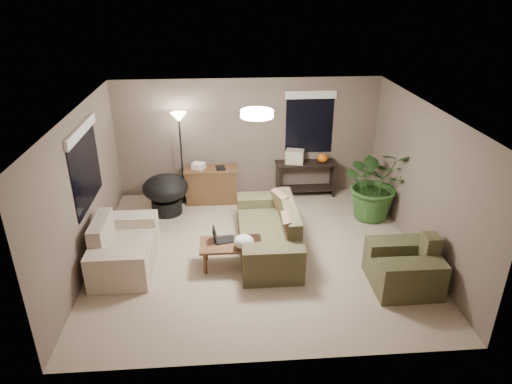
{
  "coord_description": "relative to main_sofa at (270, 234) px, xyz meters",
  "views": [
    {
      "loc": [
        -0.53,
        -6.69,
        4.24
      ],
      "look_at": [
        0.0,
        0.2,
        1.05
      ],
      "focal_mm": 32.0,
      "sensor_mm": 36.0,
      "label": 1
    }
  ],
  "objects": [
    {
      "name": "pumpkin",
      "position": [
        1.35,
        2.19,
        0.55
      ],
      "size": [
        0.26,
        0.26,
        0.18
      ],
      "primitive_type": "ellipsoid",
      "rotation": [
        0.0,
        0.0,
        0.18
      ],
      "color": "orange",
      "rests_on": "console_table"
    },
    {
      "name": "room_shell",
      "position": [
        -0.23,
        -0.07,
        0.96
      ],
      "size": [
        5.5,
        5.5,
        5.5
      ],
      "color": "tan",
      "rests_on": "ground"
    },
    {
      "name": "window_left",
      "position": [
        -2.96,
        0.23,
        1.49
      ],
      "size": [
        0.05,
        1.56,
        1.33
      ],
      "color": "black",
      "rests_on": "room_shell"
    },
    {
      "name": "main_sofa",
      "position": [
        0.0,
        0.0,
        0.0
      ],
      "size": [
        0.95,
        2.2,
        0.85
      ],
      "color": "#4D482E",
      "rests_on": "ground"
    },
    {
      "name": "coffee_table",
      "position": [
        -0.68,
        -0.45,
        0.06
      ],
      "size": [
        1.0,
        0.55,
        0.42
      ],
      "color": "brown",
      "rests_on": "ground"
    },
    {
      "name": "plastic_bag",
      "position": [
        -0.48,
        -0.6,
        0.24
      ],
      "size": [
        0.33,
        0.3,
        0.22
      ],
      "primitive_type": "ellipsoid",
      "rotation": [
        0.0,
        0.0,
        -0.06
      ],
      "color": "white",
      "rests_on": "coffee_table"
    },
    {
      "name": "loveseat",
      "position": [
        -2.43,
        -0.29,
        0.0
      ],
      "size": [
        0.9,
        1.6,
        0.85
      ],
      "color": "beige",
      "rests_on": "ground"
    },
    {
      "name": "cat_scratching_post",
      "position": [
        2.26,
        0.99,
        -0.08
      ],
      "size": [
        0.32,
        0.32,
        0.5
      ],
      "color": "tan",
      "rests_on": "ground"
    },
    {
      "name": "houseplant",
      "position": [
        2.16,
        1.05,
        0.28
      ],
      "size": [
        1.33,
        1.48,
        1.15
      ],
      "primitive_type": "imported",
      "color": "#2D5923",
      "rests_on": "ground"
    },
    {
      "name": "desk",
      "position": [
        -1.02,
        2.02,
        0.08
      ],
      "size": [
        1.1,
        0.5,
        0.75
      ],
      "color": "brown",
      "rests_on": "ground"
    },
    {
      "name": "window_back",
      "position": [
        1.07,
        2.4,
        1.49
      ],
      "size": [
        1.06,
        0.05,
        1.33
      ],
      "color": "black",
      "rests_on": "room_shell"
    },
    {
      "name": "desk_papers",
      "position": [
        -1.18,
        2.01,
        0.51
      ],
      "size": [
        0.71,
        0.31,
        0.12
      ],
      "color": "silver",
      "rests_on": "desk"
    },
    {
      "name": "cardboard_box",
      "position": [
        0.75,
        2.19,
        0.6
      ],
      "size": [
        0.43,
        0.37,
        0.28
      ],
      "primitive_type": "cube",
      "rotation": [
        0.0,
        0.0,
        -0.28
      ],
      "color": "beige",
      "rests_on": "console_table"
    },
    {
      "name": "ceiling_fixture",
      "position": [
        -0.23,
        -0.07,
        2.15
      ],
      "size": [
        0.5,
        0.5,
        0.1
      ],
      "primitive_type": "cylinder",
      "color": "white",
      "rests_on": "room_shell"
    },
    {
      "name": "armchair",
      "position": [
        1.93,
        -1.16,
        0.0
      ],
      "size": [
        0.95,
        1.0,
        0.85
      ],
      "color": "#4A482C",
      "rests_on": "ground"
    },
    {
      "name": "throw_pillows",
      "position": [
        0.26,
        -0.0,
        0.36
      ],
      "size": [
        0.38,
        1.38,
        0.47
      ],
      "color": "#8C7251",
      "rests_on": "main_sofa"
    },
    {
      "name": "floor_lamp",
      "position": [
        -1.61,
        2.09,
        1.3
      ],
      "size": [
        0.32,
        0.32,
        1.91
      ],
      "color": "black",
      "rests_on": "ground"
    },
    {
      "name": "laptop",
      "position": [
        -0.85,
        -0.35,
        0.19
      ],
      "size": [
        0.38,
        0.3,
        0.24
      ],
      "color": "black",
      "rests_on": "coffee_table"
    },
    {
      "name": "console_table",
      "position": [
        1.0,
        2.19,
        0.14
      ],
      "size": [
        1.3,
        0.4,
        0.75
      ],
      "color": "black",
      "rests_on": "ground"
    },
    {
      "name": "papasan_chair",
      "position": [
        -1.92,
        1.55,
        0.17
      ],
      "size": [
        1.13,
        1.13,
        0.8
      ],
      "color": "black",
      "rests_on": "ground"
    }
  ]
}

